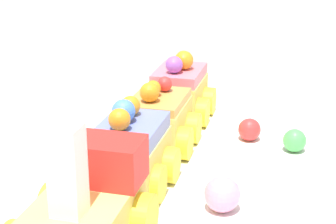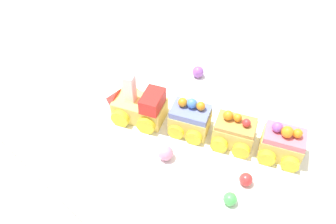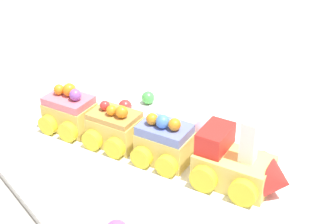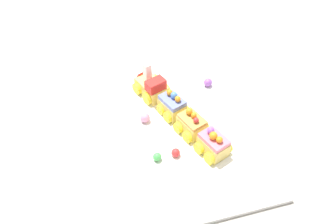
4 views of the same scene
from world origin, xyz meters
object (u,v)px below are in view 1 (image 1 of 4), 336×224
at_px(cake_car_caramel, 158,122).
at_px(gumball_pink, 222,194).
at_px(cake_car_blueberry, 131,155).
at_px(cake_car_strawberry, 179,93).
at_px(gumball_green, 295,141).
at_px(gumball_red, 245,129).
at_px(cake_train_locomotive, 78,224).

xyz_separation_m(cake_car_caramel, gumball_pink, (0.07, 0.11, -0.01)).
bearing_deg(cake_car_blueberry, cake_car_strawberry, 179.85).
bearing_deg(cake_car_caramel, gumball_green, 99.93).
distance_m(gumball_pink, gumball_red, 0.15).
distance_m(cake_car_strawberry, gumball_green, 0.14).
relative_size(cake_car_strawberry, gumball_green, 4.15).
bearing_deg(gumball_red, gumball_pink, 21.67).
bearing_deg(cake_car_blueberry, cake_car_caramel, 179.90).
bearing_deg(cake_car_strawberry, cake_car_caramel, -0.19).
bearing_deg(cake_car_caramel, cake_train_locomotive, 0.05).
height_order(cake_car_strawberry, gumball_red, cake_car_strawberry).
height_order(cake_car_blueberry, gumball_red, cake_car_blueberry).
xyz_separation_m(cake_car_caramel, cake_car_strawberry, (-0.08, -0.03, 0.00)).
relative_size(cake_train_locomotive, cake_car_blueberry, 1.47).
bearing_deg(cake_car_caramel, cake_car_blueberry, -0.10).
bearing_deg(gumball_green, cake_train_locomotive, -8.78).
xyz_separation_m(cake_car_strawberry, gumball_green, (0.01, 0.14, -0.02)).
relative_size(gumball_red, gumball_green, 1.02).
bearing_deg(cake_car_strawberry, gumball_pink, 22.43).
distance_m(cake_train_locomotive, gumball_red, 0.25).
height_order(gumball_pink, gumball_red, gumball_pink).
height_order(cake_car_strawberry, gumball_green, cake_car_strawberry).
relative_size(cake_car_caramel, gumball_green, 4.15).
height_order(cake_car_blueberry, gumball_pink, cake_car_blueberry).
relative_size(cake_car_blueberry, gumball_red, 4.07).
bearing_deg(gumball_green, cake_car_caramel, -58.45).
xyz_separation_m(cake_train_locomotive, gumball_red, (-0.25, -0.01, -0.02)).
bearing_deg(cake_car_caramel, gumball_red, 117.52).
relative_size(cake_train_locomotive, gumball_green, 6.08).
height_order(cake_train_locomotive, cake_car_strawberry, cake_train_locomotive).
bearing_deg(cake_car_strawberry, gumball_red, 60.62).
distance_m(cake_car_blueberry, gumball_red, 0.15).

